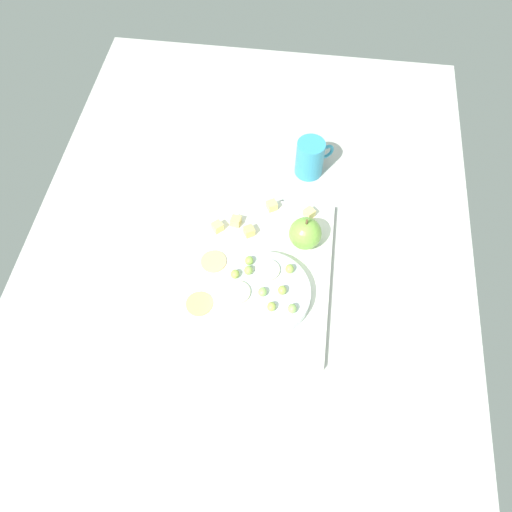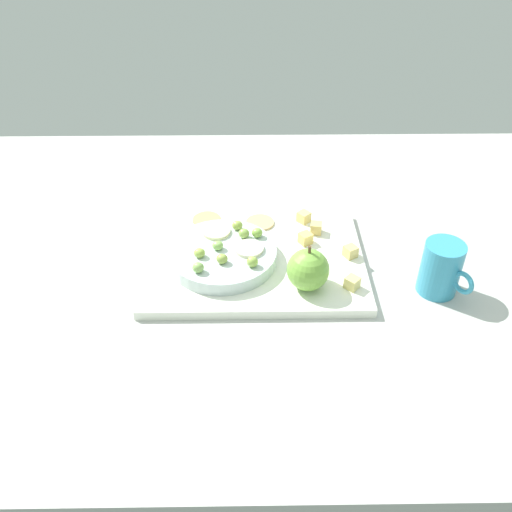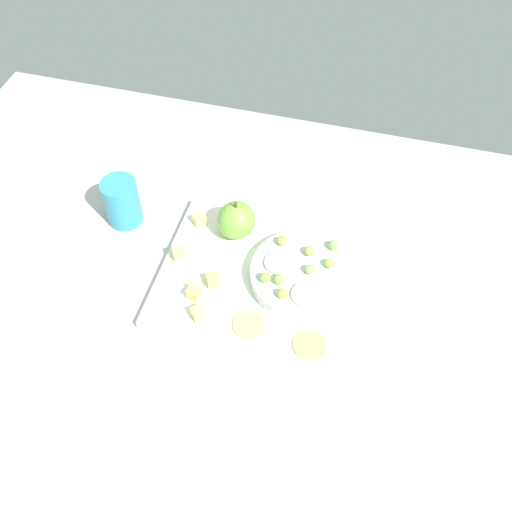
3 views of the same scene
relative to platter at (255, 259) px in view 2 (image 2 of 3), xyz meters
The scene contains 23 objects.
table 5.30cm from the platter, 122.57° to the right, with size 143.95×97.12×4.29cm, color #B1B3AD.
platter is the anchor object (origin of this frame).
serving_dish 6.07cm from the platter, 13.57° to the left, with size 18.76×18.76×2.39cm, color silver.
apple_whole 12.67cm from the platter, 135.70° to the left, with size 6.94×6.94×6.94cm, color #77B241.
apple_stem 14.56cm from the platter, 135.70° to the left, with size 0.50×0.50×1.20cm, color brown.
cheese_cube_0 10.16cm from the platter, 157.78° to the right, with size 2.05×2.05×2.05cm, color #F2CA67.
cheese_cube_1 14.41cm from the platter, 131.77° to the right, with size 2.05×2.05×2.05cm, color #EDD173.
cheese_cube_2 13.57cm from the platter, 148.89° to the right, with size 2.05×2.05×2.05cm, color #E8C66E.
cheese_cube_3 18.20cm from the platter, 150.93° to the left, with size 2.05×2.05×2.05cm, color #E2CF76.
cheese_cube_4 16.91cm from the platter, behind, with size 2.05×2.05×2.05cm, color #E2C470.
cracker_0 10.22cm from the platter, 96.50° to the right, with size 5.38×5.38×0.40cm, color tan.
cracker_1 14.45cm from the platter, 51.11° to the right, with size 5.38×5.38×0.40cm, color tan.
grape_0 7.57cm from the platter, 10.55° to the left, with size 1.92×1.73×1.59cm, color #91C260.
grape_1 4.77cm from the platter, 101.52° to the right, with size 1.92×1.73×1.71cm, color #8AB84B.
grape_2 12.48cm from the platter, 38.35° to the left, with size 1.92×1.73×1.80cm, color #8BB75D.
grape_3 8.42cm from the platter, 42.44° to the left, with size 1.92×1.73×1.69cm, color #98B34E.
grape_4 7.24cm from the platter, 85.92° to the left, with size 1.92×1.73×1.82cm, color #9ABD50.
grape_5 10.65cm from the platter, 19.49° to the left, with size 1.92×1.73×1.63cm, color #9FBD4F.
grape_6 5.01cm from the platter, 50.71° to the right, with size 1.92×1.73×1.74cm, color #91B553.
grape_7 6.99cm from the platter, 57.69° to the right, with size 1.92×1.73×1.70cm, color #9AB34B.
apple_slice_0 3.95cm from the platter, 58.13° to the left, with size 4.99×4.99×0.60cm, color beige.
apple_slice_1 8.52cm from the platter, 28.97° to the right, with size 4.99×4.99×0.60cm, color #F1EAAE.
cup 31.54cm from the platter, 165.64° to the left, with size 7.20×8.83×9.30cm.
Camera 2 is at (3.16, 81.57, 65.74)cm, focal length 39.10 mm.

